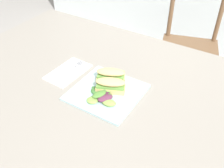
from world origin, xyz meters
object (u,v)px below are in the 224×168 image
Objects in this scene: dining_table at (88,102)px; plate_lunch at (107,92)px; sandwich_half_front at (111,85)px; sandwich_half_back at (111,75)px; fork_on_napkin at (71,69)px; chair_wooden_far at (190,47)px.

dining_table is 0.16m from plate_lunch.
sandwich_half_front is (0.01, 0.01, 0.03)m from plate_lunch.
sandwich_half_front reaches higher than dining_table.
sandwich_half_back is (-0.03, 0.06, 0.00)m from sandwich_half_front.
dining_table is at bearing -18.11° from fork_on_napkin.
dining_table is 10.30× the size of sandwich_half_back.
plate_lunch is at bearing -12.38° from fork_on_napkin.
sandwich_half_front is at bearing 48.54° from plate_lunch.
chair_wooden_far is (0.15, 1.03, -0.18)m from dining_table.
sandwich_half_front is 0.24m from fork_on_napkin.
plate_lunch reaches higher than dining_table.
sandwich_half_back reaches higher than plate_lunch.
sandwich_half_front is 1.00× the size of sandwich_half_back.
sandwich_half_back is (-0.02, 0.07, 0.03)m from plate_lunch.
sandwich_half_back is at bearing 109.02° from plate_lunch.
fork_on_napkin is at bearing -174.21° from sandwich_half_back.
sandwich_half_back is at bearing 32.49° from dining_table.
fork_on_napkin is at bearing 167.62° from plate_lunch.
plate_lunch is 0.23m from fork_on_napkin.
dining_table is 1.06m from chair_wooden_far.
fork_on_napkin is at bearing 161.89° from dining_table.
dining_table is 0.16m from fork_on_napkin.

